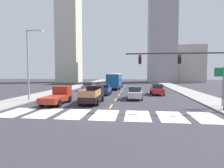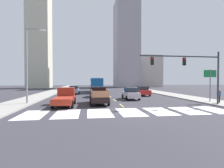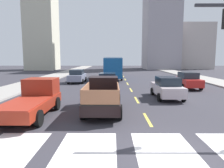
% 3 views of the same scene
% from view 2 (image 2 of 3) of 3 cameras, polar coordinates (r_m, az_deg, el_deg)
% --- Properties ---
extents(ground_plane, '(160.00, 160.00, 0.00)m').
position_cam_2_polar(ground_plane, '(15.27, 6.23, -9.40)').
color(ground_plane, '#34323A').
extents(sidewalk_right, '(3.83, 110.00, 0.15)m').
position_cam_2_polar(sidewalk_right, '(36.24, 17.69, -3.10)').
color(sidewalk_right, gray).
rests_on(sidewalk_right, ground).
extents(sidewalk_left, '(3.83, 110.00, 0.15)m').
position_cam_2_polar(sidewalk_left, '(33.69, -22.34, -3.47)').
color(sidewalk_left, gray).
rests_on(sidewalk_left, ground).
extents(crosswalk_stripe_0, '(2.09, 3.97, 0.01)m').
position_cam_2_polar(crosswalk_stripe_0, '(15.49, -25.22, -9.35)').
color(crosswalk_stripe_0, white).
rests_on(crosswalk_stripe_0, ground).
extents(crosswalk_stripe_1, '(2.09, 3.97, 0.01)m').
position_cam_2_polar(crosswalk_stripe_1, '(14.92, -14.96, -9.68)').
color(crosswalk_stripe_1, white).
rests_on(crosswalk_stripe_1, ground).
extents(crosswalk_stripe_2, '(2.09, 3.97, 0.01)m').
position_cam_2_polar(crosswalk_stripe_2, '(14.84, -4.24, -9.69)').
color(crosswalk_stripe_2, white).
rests_on(crosswalk_stripe_2, ground).
extents(crosswalk_stripe_3, '(2.09, 3.97, 0.01)m').
position_cam_2_polar(crosswalk_stripe_3, '(15.27, 6.23, -9.38)').
color(crosswalk_stripe_3, white).
rests_on(crosswalk_stripe_3, ground).
extents(crosswalk_stripe_4, '(2.09, 3.97, 0.01)m').
position_cam_2_polar(crosswalk_stripe_4, '(16.16, 15.81, -8.83)').
color(crosswalk_stripe_4, white).
rests_on(crosswalk_stripe_4, ground).
extents(crosswalk_stripe_5, '(2.09, 3.97, 0.01)m').
position_cam_2_polar(crosswalk_stripe_5, '(17.43, 24.16, -8.15)').
color(crosswalk_stripe_5, white).
rests_on(crosswalk_stripe_5, ground).
extents(crosswalk_stripe_6, '(2.09, 3.97, 0.01)m').
position_cam_2_polar(crosswalk_stripe_6, '(19.02, 31.22, -7.44)').
color(crosswalk_stripe_6, white).
rests_on(crosswalk_stripe_6, ground).
extents(lane_dash_0, '(0.16, 2.40, 0.01)m').
position_cam_2_polar(lane_dash_0, '(19.12, 3.24, -7.21)').
color(lane_dash_0, gold).
rests_on(lane_dash_0, ground).
extents(lane_dash_1, '(0.16, 2.40, 0.01)m').
position_cam_2_polar(lane_dash_1, '(24.00, 0.89, -5.46)').
color(lane_dash_1, gold).
rests_on(lane_dash_1, ground).
extents(lane_dash_2, '(0.16, 2.40, 0.01)m').
position_cam_2_polar(lane_dash_2, '(28.92, -0.66, -4.30)').
color(lane_dash_2, gold).
rests_on(lane_dash_2, ground).
extents(lane_dash_3, '(0.16, 2.40, 0.01)m').
position_cam_2_polar(lane_dash_3, '(33.86, -1.75, -3.47)').
color(lane_dash_3, gold).
rests_on(lane_dash_3, ground).
extents(lane_dash_4, '(0.16, 2.40, 0.01)m').
position_cam_2_polar(lane_dash_4, '(38.82, -2.56, -2.86)').
color(lane_dash_4, gold).
rests_on(lane_dash_4, ground).
extents(lane_dash_5, '(0.16, 2.40, 0.01)m').
position_cam_2_polar(lane_dash_5, '(43.79, -3.19, -2.38)').
color(lane_dash_5, gold).
rests_on(lane_dash_5, ground).
extents(lane_dash_6, '(0.16, 2.40, 0.01)m').
position_cam_2_polar(lane_dash_6, '(48.76, -3.69, -2.00)').
color(lane_dash_6, gold).
rests_on(lane_dash_6, ground).
extents(lane_dash_7, '(0.16, 2.40, 0.01)m').
position_cam_2_polar(lane_dash_7, '(53.74, -4.10, -1.69)').
color(lane_dash_7, gold).
rests_on(lane_dash_7, ground).
extents(pickup_stakebed, '(2.18, 5.20, 1.96)m').
position_cam_2_polar(pickup_stakebed, '(20.64, -4.50, -3.96)').
color(pickup_stakebed, black).
rests_on(pickup_stakebed, ground).
extents(pickup_dark, '(2.18, 5.20, 1.96)m').
position_cam_2_polar(pickup_dark, '(19.71, -15.57, -4.31)').
color(pickup_dark, maroon).
rests_on(pickup_dark, ground).
extents(city_bus, '(2.72, 10.80, 3.32)m').
position_cam_2_polar(city_bus, '(40.02, -5.39, 0.06)').
color(city_bus, '#154E8C').
rests_on(city_bus, ground).
extents(sedan_near_left, '(2.02, 4.40, 1.72)m').
position_cam_2_polar(sedan_near_left, '(31.32, 10.24, -2.31)').
color(sedan_near_left, red).
rests_on(sedan_near_left, ground).
extents(sedan_mid, '(2.02, 4.40, 1.72)m').
position_cam_2_polar(sedan_mid, '(28.76, -5.42, -2.62)').
color(sedan_mid, navy).
rests_on(sedan_mid, ground).
extents(sedan_far, '(2.02, 4.40, 1.72)m').
position_cam_2_polar(sedan_far, '(34.83, -12.73, -1.96)').
color(sedan_far, gray).
rests_on(sedan_far, ground).
extents(sedan_near_right, '(2.02, 4.40, 1.72)m').
position_cam_2_polar(sedan_near_right, '(25.15, 6.30, -3.19)').
color(sedan_near_right, silver).
rests_on(sedan_near_right, ground).
extents(traffic_signal_gantry, '(9.18, 0.27, 6.00)m').
position_cam_2_polar(traffic_signal_gantry, '(20.56, 25.95, 5.01)').
color(traffic_signal_gantry, '#2D2D33').
rests_on(traffic_signal_gantry, ground).
extents(direction_sign_green, '(1.70, 0.12, 4.20)m').
position_cam_2_polar(direction_sign_green, '(24.52, 30.21, 1.60)').
color(direction_sign_green, slate).
rests_on(direction_sign_green, ground).
extents(streetlight_left, '(2.20, 0.28, 9.00)m').
position_cam_2_polar(streetlight_left, '(22.09, -26.48, 6.72)').
color(streetlight_left, gray).
rests_on(streetlight_left, ground).
extents(pedestrian_waiting, '(0.53, 0.34, 1.64)m').
position_cam_2_polar(pedestrian_waiting, '(23.88, 32.38, -3.01)').
color(pedestrian_waiting, '#1C2928').
rests_on(pedestrian_waiting, sidewalk_right).
extents(tower_tall_centre, '(7.63, 7.58, 58.51)m').
position_cam_2_polar(tower_tall_centre, '(71.75, -23.47, 22.83)').
color(tower_tall_centre, beige).
rests_on(tower_tall_centre, ground).
extents(block_mid_left, '(10.19, 8.33, 13.19)m').
position_cam_2_polar(block_mid_left, '(74.63, 12.03, 4.19)').
color(block_mid_left, '#B5A9A3').
rests_on(block_mid_left, ground).
extents(block_mid_right, '(9.31, 11.30, 35.34)m').
position_cam_2_polar(block_mid_right, '(72.52, 4.84, 13.13)').
color(block_mid_right, '#98919A').
rests_on(block_mid_right, ground).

